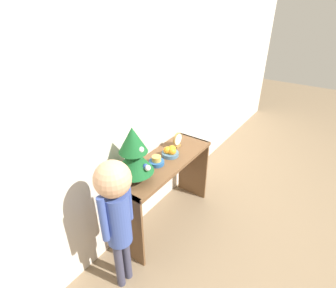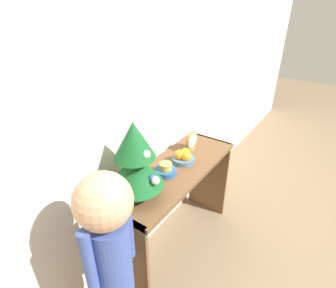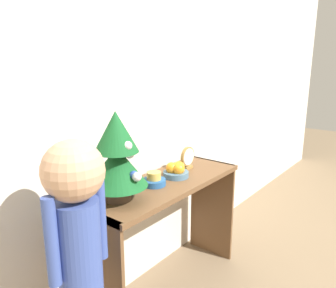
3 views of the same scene
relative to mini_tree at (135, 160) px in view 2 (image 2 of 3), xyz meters
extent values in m
plane|color=#7A664C|center=(0.36, -0.22, -0.96)|extent=(12.00, 12.00, 0.00)
cube|color=beige|center=(0.36, 0.21, 0.29)|extent=(7.00, 0.05, 2.50)
cube|color=brown|center=(0.36, -0.03, -0.25)|extent=(1.08, 0.38, 0.03)
cube|color=brown|center=(-0.17, -0.03, -0.60)|extent=(0.02, 0.35, 0.73)
cube|color=brown|center=(0.89, -0.03, -0.60)|extent=(0.02, 0.35, 0.73)
cylinder|color=#4C3828|center=(0.00, 0.00, -0.21)|extent=(0.14, 0.14, 0.05)
cylinder|color=brown|center=(0.00, 0.00, -0.16)|extent=(0.02, 0.02, 0.04)
cone|color=#145123|center=(0.00, 0.00, -0.05)|extent=(0.31, 0.31, 0.20)
cone|color=#145123|center=(0.00, 0.00, 0.12)|extent=(0.22, 0.22, 0.20)
sphere|color=#2D4CA8|center=(0.01, -0.10, -0.08)|extent=(0.04, 0.04, 0.04)
sphere|color=silver|center=(0.04, -0.05, 0.01)|extent=(0.05, 0.05, 0.05)
sphere|color=silver|center=(-0.01, -0.04, 0.06)|extent=(0.05, 0.05, 0.05)
sphere|color=silver|center=(0.00, -0.08, 0.06)|extent=(0.04, 0.04, 0.04)
sphere|color=silver|center=(0.01, -0.13, -0.08)|extent=(0.05, 0.05, 0.05)
cylinder|color=#476B84|center=(0.45, -0.02, -0.22)|extent=(0.16, 0.16, 0.03)
sphere|color=orange|center=(0.48, -0.03, -0.18)|extent=(0.07, 0.07, 0.07)
sphere|color=orange|center=(0.43, -0.01, -0.18)|extent=(0.07, 0.07, 0.07)
sphere|color=orange|center=(0.45, -0.05, -0.18)|extent=(0.07, 0.07, 0.07)
cylinder|color=#235189|center=(0.27, -0.01, -0.22)|extent=(0.14, 0.14, 0.03)
cylinder|color=gold|center=(0.27, -0.01, -0.18)|extent=(0.08, 0.08, 0.04)
cube|color=olive|center=(0.62, 0.01, -0.22)|extent=(0.07, 0.04, 0.02)
cylinder|color=olive|center=(0.62, 0.01, -0.15)|extent=(0.13, 0.02, 0.13)
cylinder|color=white|center=(0.62, 0.00, -0.15)|extent=(0.11, 0.00, 0.11)
cylinder|color=#384C93|center=(-0.36, -0.15, -0.28)|extent=(0.18, 0.18, 0.42)
sphere|color=tan|center=(-0.36, -0.15, 0.05)|extent=(0.24, 0.24, 0.24)
cylinder|color=#384C93|center=(-0.48, -0.15, -0.20)|extent=(0.05, 0.05, 0.36)
cylinder|color=#384C93|center=(-0.25, -0.15, -0.20)|extent=(0.05, 0.05, 0.36)
camera|label=1|loc=(-1.24, -1.20, 1.04)|focal=28.00mm
camera|label=2|loc=(-0.88, -0.82, 0.74)|focal=28.00mm
camera|label=3|loc=(-1.06, -1.17, 0.45)|focal=35.00mm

